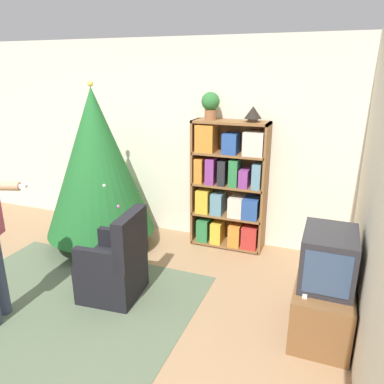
# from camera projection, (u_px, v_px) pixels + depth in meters

# --- Properties ---
(ground_plane) EXTENTS (14.00, 14.00, 0.00)m
(ground_plane) POSITION_uv_depth(u_px,v_px,m) (87.00, 326.00, 3.39)
(ground_plane) COLOR #9E7A56
(wall_back) EXTENTS (8.00, 0.10, 2.60)m
(wall_back) POSITION_uv_depth(u_px,v_px,m) (182.00, 141.00, 5.01)
(wall_back) COLOR silver
(wall_back) RESTS_ON ground_plane
(area_rug) EXTENTS (2.56, 2.08, 0.01)m
(area_rug) POSITION_uv_depth(u_px,v_px,m) (60.00, 305.00, 3.69)
(area_rug) COLOR #56664C
(area_rug) RESTS_ON ground_plane
(bookshelf) EXTENTS (0.93, 0.32, 1.63)m
(bookshelf) POSITION_uv_depth(u_px,v_px,m) (229.00, 187.00, 4.70)
(bookshelf) COLOR brown
(bookshelf) RESTS_ON ground_plane
(tv_stand) EXTENTS (0.48, 0.85, 0.48)m
(tv_stand) POSITION_uv_depth(u_px,v_px,m) (322.00, 306.00, 3.28)
(tv_stand) COLOR brown
(tv_stand) RESTS_ON ground_plane
(television) EXTENTS (0.43, 0.57, 0.47)m
(television) POSITION_uv_depth(u_px,v_px,m) (328.00, 258.00, 3.12)
(television) COLOR #28282D
(television) RESTS_ON tv_stand
(game_remote) EXTENTS (0.04, 0.12, 0.02)m
(game_remote) POSITION_uv_depth(u_px,v_px,m) (305.00, 294.00, 3.02)
(game_remote) COLOR white
(game_remote) RESTS_ON tv_stand
(christmas_tree) EXTENTS (1.36, 1.36, 2.09)m
(christmas_tree) POSITION_uv_depth(u_px,v_px,m) (97.00, 163.00, 4.60)
(christmas_tree) COLOR #4C3323
(christmas_tree) RESTS_ON ground_plane
(armchair) EXTENTS (0.62, 0.61, 0.92)m
(armchair) POSITION_uv_depth(u_px,v_px,m) (115.00, 267.00, 3.77)
(armchair) COLOR black
(armchair) RESTS_ON ground_plane
(potted_plant) EXTENTS (0.22, 0.22, 0.33)m
(potted_plant) POSITION_uv_depth(u_px,v_px,m) (210.00, 104.00, 4.48)
(potted_plant) COLOR #935B38
(potted_plant) RESTS_ON bookshelf
(table_lamp) EXTENTS (0.20, 0.20, 0.18)m
(table_lamp) POSITION_uv_depth(u_px,v_px,m) (253.00, 113.00, 4.33)
(table_lamp) COLOR #473828
(table_lamp) RESTS_ON bookshelf
(book_pile_near_tree) EXTENTS (0.19, 0.15, 0.08)m
(book_pile_near_tree) POSITION_uv_depth(u_px,v_px,m) (111.00, 262.00, 4.44)
(book_pile_near_tree) COLOR #232328
(book_pile_near_tree) RESTS_ON ground_plane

